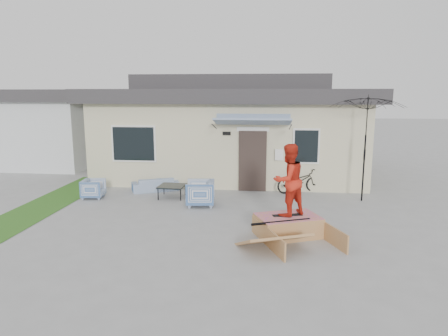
# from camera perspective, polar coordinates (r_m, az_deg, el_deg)

# --- Properties ---
(ground) EXTENTS (90.00, 90.00, 0.00)m
(ground) POSITION_cam_1_polar(r_m,az_deg,el_deg) (9.98, -2.87, -9.25)
(ground) COLOR gray
(ground) RESTS_ON ground
(grass_strip) EXTENTS (1.40, 8.00, 0.01)m
(grass_strip) POSITION_cam_1_polar(r_m,az_deg,el_deg) (13.54, -23.80, -4.77)
(grass_strip) COLOR #2B5F1E
(grass_strip) RESTS_ON ground
(house) EXTENTS (10.80, 8.49, 4.10)m
(house) POSITION_cam_1_polar(r_m,az_deg,el_deg) (17.38, 1.24, 5.88)
(house) COLOR beige
(house) RESTS_ON ground
(neighbor_house) EXTENTS (8.60, 7.60, 3.50)m
(neighbor_house) POSITION_cam_1_polar(r_m,az_deg,el_deg) (22.76, -25.77, 5.58)
(neighbor_house) COLOR silver
(neighbor_house) RESTS_ON ground
(loveseat) EXTENTS (1.64, 1.09, 0.62)m
(loveseat) POSITION_cam_1_polar(r_m,az_deg,el_deg) (14.28, -9.67, -1.96)
(loveseat) COLOR #315997
(loveseat) RESTS_ON ground
(armchair_left) EXTENTS (0.69, 0.72, 0.68)m
(armchair_left) POSITION_cam_1_polar(r_m,az_deg,el_deg) (13.79, -17.97, -2.66)
(armchair_left) COLOR #315997
(armchair_left) RESTS_ON ground
(armchair_right) EXTENTS (0.86, 0.91, 0.85)m
(armchair_right) POSITION_cam_1_polar(r_m,az_deg,el_deg) (12.27, -3.40, -3.36)
(armchair_right) COLOR #315997
(armchair_right) RESTS_ON ground
(coffee_table) EXTENTS (0.87, 0.87, 0.40)m
(coffee_table) POSITION_cam_1_polar(r_m,az_deg,el_deg) (13.31, -7.36, -3.30)
(coffee_table) COLOR black
(coffee_table) RESTS_ON ground
(bicycle) EXTENTS (1.70, 1.11, 1.03)m
(bicycle) POSITION_cam_1_polar(r_m,az_deg,el_deg) (13.99, 10.57, -1.40)
(bicycle) COLOR black
(bicycle) RESTS_ON ground
(patio_umbrella) EXTENTS (2.74, 2.63, 2.20)m
(patio_umbrella) POSITION_cam_1_polar(r_m,az_deg,el_deg) (13.25, 19.29, 2.93)
(patio_umbrella) COLOR black
(patio_umbrella) RESTS_ON ground
(skate_ramp) EXTENTS (2.06, 2.33, 0.48)m
(skate_ramp) POSITION_cam_1_polar(r_m,az_deg,el_deg) (9.90, 9.01, -8.07)
(skate_ramp) COLOR #A87646
(skate_ramp) RESTS_ON ground
(skateboard) EXTENTS (0.74, 0.37, 0.05)m
(skateboard) POSITION_cam_1_polar(r_m,az_deg,el_deg) (9.86, 8.93, -6.54)
(skateboard) COLOR black
(skateboard) RESTS_ON skate_ramp
(skater) EXTENTS (1.06, 1.03, 1.72)m
(skater) POSITION_cam_1_polar(r_m,az_deg,el_deg) (9.64, 9.08, -1.52)
(skater) COLOR red
(skater) RESTS_ON skateboard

